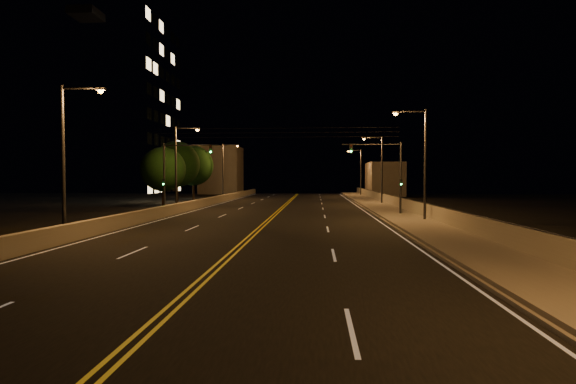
# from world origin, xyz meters

# --- Properties ---
(ground) EXTENTS (160.00, 160.00, 0.00)m
(ground) POSITION_xyz_m (0.00, 0.00, 0.00)
(ground) COLOR black
(ground) RESTS_ON ground
(road) EXTENTS (18.00, 120.00, 0.02)m
(road) POSITION_xyz_m (0.00, 20.00, 0.01)
(road) COLOR black
(road) RESTS_ON ground
(sidewalk) EXTENTS (3.60, 120.00, 0.30)m
(sidewalk) POSITION_xyz_m (10.80, 20.00, 0.15)
(sidewalk) COLOR slate
(sidewalk) RESTS_ON ground
(curb) EXTENTS (0.14, 120.00, 0.15)m
(curb) POSITION_xyz_m (8.93, 20.00, 0.07)
(curb) COLOR slate
(curb) RESTS_ON ground
(parapet_wall) EXTENTS (0.30, 120.00, 1.00)m
(parapet_wall) POSITION_xyz_m (12.45, 20.00, 0.80)
(parapet_wall) COLOR #A49B89
(parapet_wall) RESTS_ON sidewalk
(jersey_barrier) EXTENTS (0.45, 120.00, 0.96)m
(jersey_barrier) POSITION_xyz_m (-9.24, 20.00, 0.48)
(jersey_barrier) COLOR #A49B89
(jersey_barrier) RESTS_ON ground
(distant_building_right) EXTENTS (6.00, 10.00, 6.16)m
(distant_building_right) POSITION_xyz_m (16.50, 70.99, 3.08)
(distant_building_right) COLOR gray
(distant_building_right) RESTS_ON ground
(distant_building_left) EXTENTS (8.00, 8.00, 9.74)m
(distant_building_left) POSITION_xyz_m (-16.00, 78.32, 4.87)
(distant_building_left) COLOR gray
(distant_building_left) RESTS_ON ground
(parapet_rail) EXTENTS (0.06, 120.00, 0.06)m
(parapet_rail) POSITION_xyz_m (12.45, 20.00, 1.33)
(parapet_rail) COLOR black
(parapet_rail) RESTS_ON parapet_wall
(lane_markings) EXTENTS (17.32, 116.00, 0.00)m
(lane_markings) POSITION_xyz_m (0.00, 19.93, 0.02)
(lane_markings) COLOR silver
(lane_markings) RESTS_ON road
(streetlight_1) EXTENTS (2.55, 0.28, 8.43)m
(streetlight_1) POSITION_xyz_m (11.50, 23.78, 4.91)
(streetlight_1) COLOR #2D2D33
(streetlight_1) RESTS_ON ground
(streetlight_2) EXTENTS (2.55, 0.28, 8.43)m
(streetlight_2) POSITION_xyz_m (11.50, 43.97, 4.91)
(streetlight_2) COLOR #2D2D33
(streetlight_2) RESTS_ON ground
(streetlight_3) EXTENTS (2.55, 0.28, 8.43)m
(streetlight_3) POSITION_xyz_m (11.50, 67.87, 4.91)
(streetlight_3) COLOR #2D2D33
(streetlight_3) RESTS_ON ground
(streetlight_4) EXTENTS (2.55, 0.28, 8.43)m
(streetlight_4) POSITION_xyz_m (-9.90, 14.45, 4.91)
(streetlight_4) COLOR #2D2D33
(streetlight_4) RESTS_ON ground
(streetlight_5) EXTENTS (2.55, 0.28, 8.43)m
(streetlight_5) POSITION_xyz_m (-9.90, 33.04, 4.91)
(streetlight_5) COLOR #2D2D33
(streetlight_5) RESTS_ON ground
(streetlight_6) EXTENTS (2.55, 0.28, 8.43)m
(streetlight_6) POSITION_xyz_m (-9.90, 54.13, 4.91)
(streetlight_6) COLOR #2D2D33
(streetlight_6) RESTS_ON ground
(traffic_signal_right) EXTENTS (5.11, 0.31, 6.45)m
(traffic_signal_right) POSITION_xyz_m (10.03, 28.71, 4.05)
(traffic_signal_right) COLOR #2D2D33
(traffic_signal_right) RESTS_ON ground
(traffic_signal_left) EXTENTS (5.11, 0.31, 6.45)m
(traffic_signal_left) POSITION_xyz_m (-8.83, 28.71, 4.05)
(traffic_signal_left) COLOR #2D2D33
(traffic_signal_left) RESTS_ON ground
(overhead_wires) EXTENTS (22.00, 0.03, 0.83)m
(overhead_wires) POSITION_xyz_m (0.00, 29.50, 7.40)
(overhead_wires) COLOR black
(building_tower) EXTENTS (24.00, 15.00, 28.61)m
(building_tower) POSITION_xyz_m (-30.84, 53.71, 13.73)
(building_tower) COLOR gray
(building_tower) RESTS_ON ground
(tree_0) EXTENTS (5.07, 5.07, 6.87)m
(tree_0) POSITION_xyz_m (-13.66, 38.83, 4.33)
(tree_0) COLOR black
(tree_0) RESTS_ON ground
(tree_1) EXTENTS (6.00, 6.00, 8.14)m
(tree_1) POSITION_xyz_m (-14.50, 45.90, 5.13)
(tree_1) COLOR black
(tree_1) RESTS_ON ground
(tree_2) EXTENTS (6.09, 6.09, 8.26)m
(tree_2) POSITION_xyz_m (-14.91, 54.65, 5.20)
(tree_2) COLOR black
(tree_2) RESTS_ON ground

